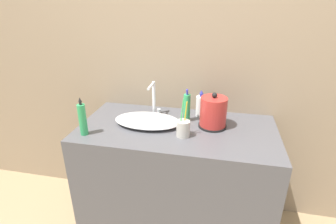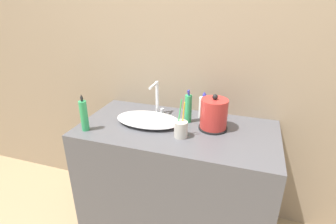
# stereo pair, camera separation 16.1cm
# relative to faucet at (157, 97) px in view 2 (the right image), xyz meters

# --- Properties ---
(wall_back) EXTENTS (6.00, 0.04, 2.60)m
(wall_back) POSITION_rel_faucet_xyz_m (0.19, 0.17, 0.36)
(wall_back) COLOR gray
(wall_back) RESTS_ON ground_plane
(vanity_counter) EXTENTS (1.23, 0.62, 0.81)m
(vanity_counter) POSITION_rel_faucet_xyz_m (0.19, -0.16, -0.54)
(vanity_counter) COLOR #4C4C51
(vanity_counter) RESTS_ON ground_plane
(sink_basin) EXTENTS (0.42, 0.25, 0.05)m
(sink_basin) POSITION_rel_faucet_xyz_m (-0.00, -0.16, -0.10)
(sink_basin) COLOR white
(sink_basin) RESTS_ON vanity_counter
(faucet) EXTENTS (0.06, 0.14, 0.23)m
(faucet) POSITION_rel_faucet_xyz_m (0.00, 0.00, 0.00)
(faucet) COLOR silver
(faucet) RESTS_ON vanity_counter
(electric_kettle) EXTENTS (0.18, 0.18, 0.23)m
(electric_kettle) POSITION_rel_faucet_xyz_m (0.40, -0.10, -0.04)
(electric_kettle) COLOR black
(electric_kettle) RESTS_ON vanity_counter
(toothbrush_cup) EXTENTS (0.08, 0.08, 0.23)m
(toothbrush_cup) POSITION_rel_faucet_xyz_m (0.24, -0.26, -0.08)
(toothbrush_cup) COLOR #B7B2A8
(toothbrush_cup) RESTS_ON vanity_counter
(lotion_bottle) EXTENTS (0.04, 0.04, 0.22)m
(lotion_bottle) POSITION_rel_faucet_xyz_m (0.23, -0.05, -0.04)
(lotion_bottle) COLOR #2D9956
(lotion_bottle) RESTS_ON vanity_counter
(shampoo_bottle) EXTENTS (0.05, 0.05, 0.23)m
(shampoo_bottle) POSITION_rel_faucet_xyz_m (-0.34, -0.36, -0.03)
(shampoo_bottle) COLOR #2D9956
(shampoo_bottle) RESTS_ON vanity_counter
(mouthwash_bottle) EXTENTS (0.07, 0.07, 0.19)m
(mouthwash_bottle) POSITION_rel_faucet_xyz_m (0.32, 0.05, -0.06)
(mouthwash_bottle) COLOR white
(mouthwash_bottle) RESTS_ON vanity_counter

